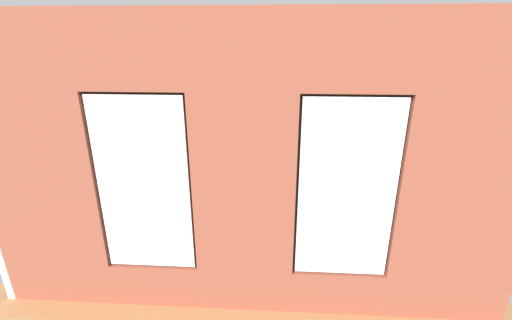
{
  "coord_description": "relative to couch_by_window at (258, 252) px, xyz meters",
  "views": [
    {
      "loc": [
        -0.35,
        6.28,
        3.19
      ],
      "look_at": [
        0.02,
        0.4,
        1.05
      ],
      "focal_mm": 24.0,
      "sensor_mm": 36.0,
      "label": 1
    }
  ],
  "objects": [
    {
      "name": "white_wall_right",
      "position": [
        3.13,
        -2.02,
        1.4
      ],
      "size": [
        0.1,
        5.5,
        3.45
      ],
      "primitive_type": "cube",
      "color": "silver",
      "rests_on": "ground_plane"
    },
    {
      "name": "candle_jar",
      "position": [
        0.18,
        -2.39,
        0.16
      ],
      "size": [
        0.08,
        0.08,
        0.09
      ],
      "primitive_type": "cylinder",
      "color": "#B7333D",
      "rests_on": "coffee_table"
    },
    {
      "name": "remote_gray",
      "position": [
        0.36,
        -2.47,
        0.12
      ],
      "size": [
        0.13,
        0.17,
        0.02
      ],
      "primitive_type": "cube",
      "rotation": [
        0.0,
        0.0,
        0.51
      ],
      "color": "#59595B",
      "rests_on": "coffee_table"
    },
    {
      "name": "potted_plant_near_tv",
      "position": [
        2.29,
        -1.07,
        0.54
      ],
      "size": [
        1.14,
        1.07,
        1.44
      ],
      "color": "gray",
      "rests_on": "ground_plane"
    },
    {
      "name": "table_plant_small",
      "position": [
        0.6,
        -2.28,
        0.23
      ],
      "size": [
        0.14,
        0.14,
        0.22
      ],
      "color": "brown",
      "rests_on": "coffee_table"
    },
    {
      "name": "tv_flatscreen",
      "position": [
        2.83,
        -2.02,
        0.6
      ],
      "size": [
        0.94,
        0.2,
        0.67
      ],
      "color": "black",
      "rests_on": "media_console"
    },
    {
      "name": "potted_plant_between_couches",
      "position": [
        -1.41,
        -0.04,
        0.18
      ],
      "size": [
        0.65,
        0.74,
        1.02
      ],
      "color": "#9E5638",
      "rests_on": "ground_plane"
    },
    {
      "name": "ground_plane",
      "position": [
        0.12,
        -2.22,
        -0.38
      ],
      "size": [
        6.73,
        6.5,
        0.1
      ],
      "primitive_type": "cube",
      "color": "#99663D"
    },
    {
      "name": "potted_plant_beside_window_right",
      "position": [
        1.56,
        0.1,
        0.49
      ],
      "size": [
        0.84,
        0.84,
        1.24
      ],
      "color": "gray",
      "rests_on": "ground_plane"
    },
    {
      "name": "potted_plant_corner_far_left",
      "position": [
        -2.4,
        0.1,
        0.38
      ],
      "size": [
        0.87,
        0.87,
        1.06
      ],
      "color": "gray",
      "rests_on": "ground_plane"
    },
    {
      "name": "coffee_table",
      "position": [
        0.18,
        -2.39,
        0.05
      ],
      "size": [
        1.37,
        0.7,
        0.44
      ],
      "color": "tan",
      "rests_on": "ground_plane"
    },
    {
      "name": "media_console",
      "position": [
        2.83,
        -2.02,
        -0.03
      ],
      "size": [
        1.02,
        0.42,
        0.59
      ],
      "primitive_type": "cube",
      "color": "black",
      "rests_on": "ground_plane"
    },
    {
      "name": "couch_by_window",
      "position": [
        0.0,
        0.0,
        0.0
      ],
      "size": [
        1.92,
        0.87,
        0.8
      ],
      "color": "black",
      "rests_on": "ground_plane"
    },
    {
      "name": "papasan_chair",
      "position": [
        1.12,
        -4.08,
        0.11
      ],
      "size": [
        1.06,
        1.06,
        0.68
      ],
      "color": "olive",
      "rests_on": "ground_plane"
    },
    {
      "name": "potted_plant_foreground_right",
      "position": [
        2.53,
        -4.42,
        0.11
      ],
      "size": [
        0.48,
        0.48,
        0.67
      ],
      "color": "beige",
      "rests_on": "ground_plane"
    },
    {
      "name": "potted_plant_by_left_couch",
      "position": [
        -1.85,
        -2.87,
        0.02
      ],
      "size": [
        0.32,
        0.32,
        0.55
      ],
      "color": "gray",
      "rests_on": "ground_plane"
    },
    {
      "name": "cup_ceramic",
      "position": [
        0.08,
        -2.28,
        0.15
      ],
      "size": [
        0.07,
        0.07,
        0.08
      ],
      "primitive_type": "cylinder",
      "color": "silver",
      "rests_on": "coffee_table"
    },
    {
      "name": "remote_silver",
      "position": [
        -0.19,
        -2.51,
        0.12
      ],
      "size": [
        0.17,
        0.06,
        0.02
      ],
      "primitive_type": "cube",
      "rotation": [
        0.0,
        0.0,
        4.68
      ],
      "color": "#B2B2B7",
      "rests_on": "coffee_table"
    },
    {
      "name": "brick_wall_with_windows",
      "position": [
        0.12,
        0.65,
        1.39
      ],
      "size": [
        6.13,
        0.3,
        3.45
      ],
      "color": "brown",
      "rests_on": "ground_plane"
    },
    {
      "name": "couch_left",
      "position": [
        -2.25,
        -1.49,
        0.0
      ],
      "size": [
        0.92,
        1.88,
        0.8
      ],
      "rotation": [
        0.0,
        0.0,
        1.55
      ],
      "color": "black",
      "rests_on": "ground_plane"
    },
    {
      "name": "potted_plant_corner_near_left",
      "position": [
        -2.39,
        -4.47,
        0.27
      ],
      "size": [
        0.9,
        0.97,
        1.32
      ],
      "color": "gray",
      "rests_on": "ground_plane"
    }
  ]
}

